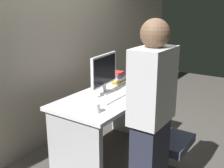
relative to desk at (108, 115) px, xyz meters
name	(u,v)px	position (x,y,z in m)	size (l,w,h in m)	color
ground_plane	(109,153)	(0.00, 0.00, -0.50)	(9.00, 9.00, 0.00)	#4C4742
wall_back	(51,24)	(0.00, 0.84, 1.00)	(6.40, 0.10, 3.00)	#9E9384
desk	(108,115)	(0.00, 0.00, 0.00)	(1.34, 0.76, 0.73)	white
office_chair	(161,142)	(-0.13, -0.72, -0.07)	(0.52, 0.52, 0.94)	black
person_at_desk	(151,122)	(-0.60, -0.82, 0.34)	(0.40, 0.24, 1.64)	#262838
monitor	(104,72)	(0.07, 0.11, 0.49)	(0.54, 0.16, 0.46)	silver
keyboard	(113,98)	(-0.06, -0.10, 0.24)	(0.43, 0.13, 0.02)	white
mouse	(127,90)	(0.26, -0.09, 0.25)	(0.06, 0.10, 0.03)	white
cup_near_keyboard	(96,108)	(-0.48, -0.18, 0.28)	(0.08, 0.08, 0.09)	white
book_stack	(118,78)	(0.51, 0.19, 0.31)	(0.23, 0.20, 0.15)	beige
cell_phone	(137,89)	(0.41, -0.15, 0.24)	(0.07, 0.14, 0.01)	black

